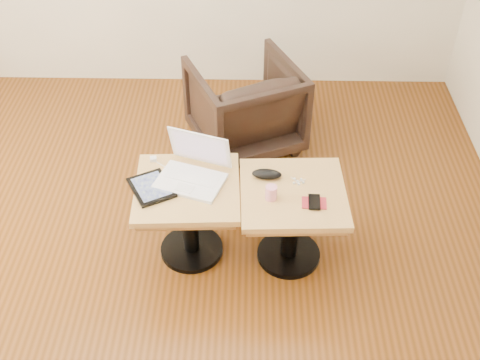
{
  "coord_description": "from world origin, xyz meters",
  "views": [
    {
      "loc": [
        0.56,
        -2.29,
        2.76
      ],
      "look_at": [
        0.51,
        0.23,
        0.58
      ],
      "focal_mm": 45.0,
      "sensor_mm": 36.0,
      "label": 1
    }
  ],
  "objects_px": {
    "side_table_left": "(188,203)",
    "striped_cup": "(271,193)",
    "armchair": "(245,106)",
    "laptop": "(193,170)",
    "side_table_right": "(292,209)"
  },
  "relations": [
    {
      "from": "side_table_left",
      "to": "laptop",
      "type": "bearing_deg",
      "value": 64.71
    },
    {
      "from": "striped_cup",
      "to": "armchair",
      "type": "distance_m",
      "value": 1.24
    },
    {
      "from": "side_table_left",
      "to": "laptop",
      "type": "distance_m",
      "value": 0.2
    },
    {
      "from": "side_table_left",
      "to": "striped_cup",
      "type": "distance_m",
      "value": 0.51
    },
    {
      "from": "armchair",
      "to": "laptop",
      "type": "bearing_deg",
      "value": 50.79
    },
    {
      "from": "side_table_right",
      "to": "armchair",
      "type": "height_order",
      "value": "armchair"
    },
    {
      "from": "striped_cup",
      "to": "laptop",
      "type": "bearing_deg",
      "value": 158.96
    },
    {
      "from": "laptop",
      "to": "striped_cup",
      "type": "relative_size",
      "value": 5.44
    },
    {
      "from": "side_table_right",
      "to": "laptop",
      "type": "relative_size",
      "value": 1.35
    },
    {
      "from": "side_table_right",
      "to": "laptop",
      "type": "xyz_separation_m",
      "value": [
        -0.56,
        0.11,
        0.18
      ]
    },
    {
      "from": "side_table_right",
      "to": "laptop",
      "type": "height_order",
      "value": "laptop"
    },
    {
      "from": "side_table_right",
      "to": "side_table_left",
      "type": "bearing_deg",
      "value": 174.85
    },
    {
      "from": "side_table_left",
      "to": "striped_cup",
      "type": "bearing_deg",
      "value": -13.69
    },
    {
      "from": "side_table_right",
      "to": "armchair",
      "type": "distance_m",
      "value": 1.18
    },
    {
      "from": "side_table_left",
      "to": "side_table_right",
      "type": "bearing_deg",
      "value": -5.64
    }
  ]
}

